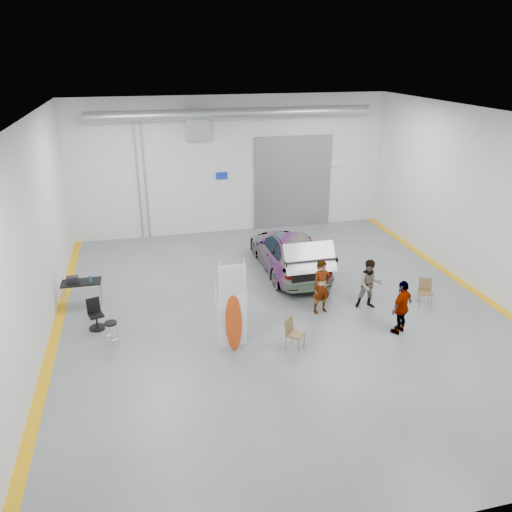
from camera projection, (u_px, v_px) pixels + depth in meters
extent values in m
plane|color=slate|center=(282.00, 311.00, 15.90)|extent=(16.00, 16.00, 0.00)
cube|color=silver|center=(31.00, 241.00, 13.24)|extent=(0.02, 16.00, 6.00)
cube|color=silver|center=(490.00, 206.00, 16.26)|extent=(0.02, 16.00, 6.00)
cube|color=silver|center=(232.00, 166.00, 21.94)|extent=(14.00, 0.02, 6.00)
cube|color=silver|center=(434.00, 384.00, 7.56)|extent=(14.00, 0.02, 6.00)
cube|color=silver|center=(286.00, 117.00, 13.61)|extent=(14.00, 16.00, 0.02)
cube|color=#909299|center=(293.00, 182.00, 22.82)|extent=(3.60, 0.12, 4.20)
cube|color=#989CA1|center=(197.00, 125.00, 20.86)|extent=(1.00, 0.50, 1.20)
cylinder|color=#989CA1|center=(234.00, 113.00, 20.52)|extent=(11.90, 0.44, 0.44)
cube|color=#152FB0|center=(222.00, 176.00, 21.91)|extent=(0.50, 0.04, 0.30)
cube|color=white|center=(335.00, 163.00, 22.95)|extent=(0.70, 0.04, 0.25)
cylinder|color=#989CA1|center=(145.00, 182.00, 21.24)|extent=(0.08, 0.08, 5.00)
cylinder|color=#989CA1|center=(138.00, 183.00, 21.17)|extent=(0.08, 0.08, 5.00)
cube|color=#DA9B0C|center=(55.00, 338.00, 14.41)|extent=(0.30, 16.00, 0.01)
cube|color=#DA9B0C|center=(471.00, 289.00, 17.37)|extent=(0.30, 16.00, 0.01)
imported|color=white|center=(289.00, 252.00, 18.59)|extent=(2.11, 5.12, 1.48)
imported|color=brown|center=(322.00, 287.00, 15.52)|extent=(0.72, 0.55, 1.76)
imported|color=teal|center=(370.00, 284.00, 15.82)|extent=(0.92, 0.79, 1.64)
imported|color=#9E5234|center=(402.00, 307.00, 14.40)|extent=(1.03, 0.84, 1.67)
cube|color=white|center=(233.00, 320.00, 13.58)|extent=(0.77, 0.05, 1.62)
ellipsoid|color=#E75A14|center=(233.00, 323.00, 13.53)|extent=(0.46, 0.23, 1.71)
cube|color=white|center=(232.00, 280.00, 13.10)|extent=(0.74, 0.05, 0.85)
cylinder|color=white|center=(221.00, 307.00, 13.34)|extent=(0.02, 0.02, 2.70)
cylinder|color=white|center=(244.00, 304.00, 13.47)|extent=(0.02, 0.02, 2.70)
cube|color=brown|center=(295.00, 334.00, 13.71)|extent=(0.60, 0.61, 0.04)
cube|color=brown|center=(293.00, 323.00, 13.79)|extent=(0.36, 0.38, 0.42)
cube|color=brown|center=(426.00, 293.00, 16.13)|extent=(0.53, 0.51, 0.04)
cube|color=brown|center=(423.00, 284.00, 16.21)|extent=(0.42, 0.23, 0.39)
cylinder|color=black|center=(111.00, 323.00, 13.83)|extent=(0.34, 0.34, 0.05)
torus|color=silver|center=(112.00, 338.00, 14.01)|extent=(0.36, 0.36, 0.02)
cylinder|color=#989CA1|center=(63.00, 299.00, 15.88)|extent=(0.03, 0.03, 0.74)
cylinder|color=#989CA1|center=(100.00, 295.00, 16.13)|extent=(0.03, 0.03, 0.74)
cylinder|color=#989CA1|center=(65.00, 292.00, 16.35)|extent=(0.03, 0.03, 0.74)
cylinder|color=#989CA1|center=(101.00, 288.00, 16.59)|extent=(0.03, 0.03, 0.74)
cube|color=black|center=(81.00, 282.00, 16.09)|extent=(1.24, 0.62, 0.04)
cylinder|color=#195597|center=(90.00, 279.00, 16.01)|extent=(0.08, 0.08, 0.23)
cube|color=black|center=(72.00, 279.00, 16.04)|extent=(0.36, 0.23, 0.19)
cylinder|color=black|center=(98.00, 328.00, 14.88)|extent=(0.49, 0.49, 0.04)
cylinder|color=black|center=(97.00, 321.00, 14.80)|extent=(0.05, 0.05, 0.42)
cube|color=black|center=(96.00, 315.00, 14.72)|extent=(0.51, 0.51, 0.06)
cube|color=black|center=(95.00, 304.00, 14.79)|extent=(0.38, 0.17, 0.44)
cube|color=silver|center=(310.00, 256.00, 16.23)|extent=(1.73, 1.05, 0.04)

